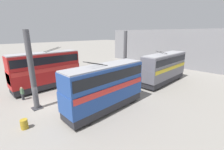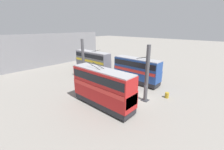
% 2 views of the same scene
% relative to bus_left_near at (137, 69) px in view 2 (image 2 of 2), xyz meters
% --- Properties ---
extents(ground_plane, '(240.00, 240.00, 0.00)m').
position_rel_bus_left_near_xyz_m(ground_plane, '(-4.43, 5.41, -2.76)').
color(ground_plane, gray).
extents(depot_back_wall, '(0.50, 36.00, 8.77)m').
position_rel_bus_left_near_xyz_m(depot_back_wall, '(25.80, 5.41, 1.63)').
color(depot_back_wall, gray).
rests_on(depot_back_wall, ground_plane).
extents(support_column_near, '(1.00, 1.00, 8.26)m').
position_rel_bus_left_near_xyz_m(support_column_near, '(-5.20, 5.41, 1.25)').
color(support_column_near, '#4C4C51').
rests_on(support_column_near, ground_plane).
extents(support_column_far, '(1.00, 1.00, 8.26)m').
position_rel_bus_left_near_xyz_m(support_column_far, '(9.39, 5.41, 1.25)').
color(support_column_far, '#4C4C51').
rests_on(support_column_far, ground_plane).
extents(bus_left_near, '(9.29, 2.54, 5.48)m').
position_rel_bus_left_near_xyz_m(bus_left_near, '(0.00, 0.00, 0.00)').
color(bus_left_near, black).
rests_on(bus_left_near, ground_plane).
extents(bus_left_far, '(10.33, 2.54, 5.40)m').
position_rel_bus_left_near_xyz_m(bus_left_far, '(12.84, -0.00, -0.04)').
color(bus_left_far, black).
rests_on(bus_left_far, ground_plane).
extents(bus_right_far, '(9.51, 2.54, 5.91)m').
position_rel_bus_left_near_xyz_m(bus_right_far, '(-1.75, 10.83, 0.25)').
color(bus_right_far, black).
rests_on(bus_right_far, ground_plane).
extents(person_by_left_row, '(0.28, 0.44, 1.63)m').
position_rel_bus_left_near_xyz_m(person_by_left_row, '(2.97, 2.50, -1.90)').
color(person_by_left_row, '#384251').
rests_on(person_by_left_row, ground_plane).
extents(person_by_right_row, '(0.34, 0.47, 1.66)m').
position_rel_bus_left_near_xyz_m(person_by_right_row, '(-5.63, 8.89, -1.88)').
color(person_by_right_row, '#2D2D33').
rests_on(person_by_right_row, ground_plane).
extents(oil_drum, '(0.62, 0.62, 0.86)m').
position_rel_bus_left_near_xyz_m(oil_drum, '(-7.26, 2.39, -2.33)').
color(oil_drum, '#B28E23').
rests_on(oil_drum, ground_plane).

